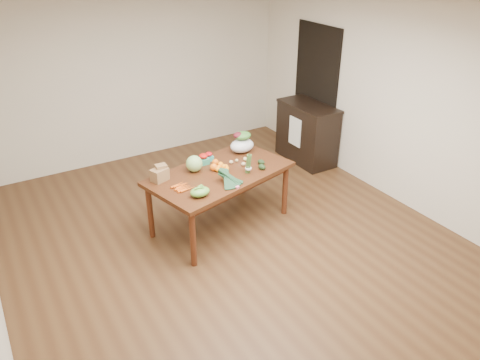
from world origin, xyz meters
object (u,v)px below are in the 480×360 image
dining_table (220,199)px  cabinet (307,133)px  salad_bag (242,143)px  cabbage (194,164)px  asparagus_bundle (248,164)px  mandarin_cluster (224,168)px  paper_bag (160,173)px  kale_bunch (231,179)px

dining_table → cabinet: (2.12, 0.98, 0.10)m
cabinet → salad_bag: salad_bag is taller
cabbage → asparagus_bundle: bearing=-35.7°
mandarin_cluster → paper_bag: bearing=166.8°
asparagus_bundle → kale_bunch: bearing=-169.4°
cabinet → paper_bag: (-2.83, -0.81, 0.37)m
kale_bunch → mandarin_cluster: bearing=60.6°
cabbage → kale_bunch: bearing=-68.9°
paper_bag → cabbage: size_ratio=1.27×
dining_table → cabbage: size_ratio=8.58×
cabbage → asparagus_bundle: (0.53, -0.38, 0.03)m
dining_table → cabbage: cabbage is taller
dining_table → mandarin_cluster: bearing=-30.2°
asparagus_bundle → cabbage: bearing=130.3°
cabinet → kale_bunch: 2.57m
dining_table → kale_bunch: 0.58m
dining_table → paper_bag: paper_bag is taller
mandarin_cluster → asparagus_bundle: (0.23, -0.19, 0.08)m
dining_table → kale_bunch: bearing=-111.6°
paper_bag → asparagus_bundle: (0.98, -0.37, 0.04)m
paper_bag → salad_bag: salad_bag is taller
salad_bag → kale_bunch: bearing=-129.0°
cabinet → dining_table: bearing=-155.3°
dining_table → mandarin_cluster: (0.05, -0.01, 0.42)m
kale_bunch → asparagus_bundle: (0.32, 0.15, 0.05)m
paper_bag → kale_bunch: paper_bag is taller
dining_table → cabbage: bearing=131.7°
salad_bag → asparagus_bundle: bearing=-114.2°
dining_table → asparagus_bundle: asparagus_bundle is taller
dining_table → mandarin_cluster: 0.43m
dining_table → cabbage: (-0.25, 0.17, 0.47)m
mandarin_cluster → cabbage: bearing=148.2°
dining_table → paper_bag: bearing=152.9°
kale_bunch → paper_bag: bearing=127.5°
dining_table → mandarin_cluster: size_ratio=9.52×
dining_table → salad_bag: bearing=19.9°
dining_table → cabinet: cabinet is taller
mandarin_cluster → asparagus_bundle: 0.31m
kale_bunch → dining_table: bearing=68.4°
paper_bag → mandarin_cluster: (0.75, -0.18, -0.04)m
kale_bunch → cabbage: bearing=97.1°
paper_bag → salad_bag: bearing=9.0°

